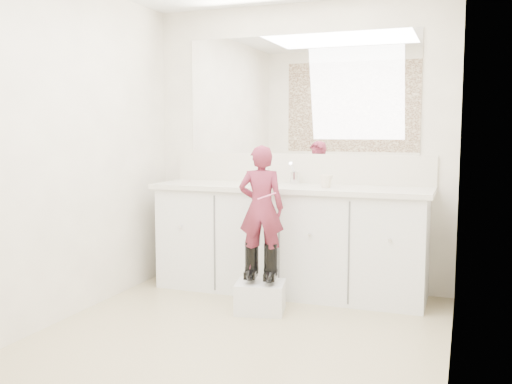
% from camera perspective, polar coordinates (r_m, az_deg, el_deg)
% --- Properties ---
extents(floor, '(3.00, 3.00, 0.00)m').
position_cam_1_polar(floor, '(3.74, -2.38, -14.83)').
color(floor, '#958862').
rests_on(floor, ground).
extents(wall_back, '(2.60, 0.00, 2.60)m').
position_cam_1_polar(wall_back, '(4.91, 4.33, 4.54)').
color(wall_back, beige).
rests_on(wall_back, floor).
extents(wall_front, '(2.60, 0.00, 2.60)m').
position_cam_1_polar(wall_front, '(2.19, -17.85, 2.22)').
color(wall_front, beige).
rests_on(wall_front, floor).
extents(wall_left, '(0.00, 3.00, 3.00)m').
position_cam_1_polar(wall_left, '(4.17, -19.23, 3.92)').
color(wall_left, beige).
rests_on(wall_left, floor).
extents(wall_right, '(0.00, 3.00, 3.00)m').
position_cam_1_polar(wall_right, '(3.22, 19.43, 3.35)').
color(wall_right, beige).
rests_on(wall_right, floor).
extents(vanity_cabinet, '(2.20, 0.55, 0.85)m').
position_cam_1_polar(vanity_cabinet, '(4.73, 3.34, -4.97)').
color(vanity_cabinet, silver).
rests_on(vanity_cabinet, floor).
extents(countertop, '(2.28, 0.58, 0.04)m').
position_cam_1_polar(countertop, '(4.65, 3.32, 0.38)').
color(countertop, beige).
rests_on(countertop, vanity_cabinet).
extents(backsplash, '(2.28, 0.03, 0.25)m').
position_cam_1_polar(backsplash, '(4.90, 4.27, 2.38)').
color(backsplash, beige).
rests_on(backsplash, countertop).
extents(mirror, '(2.00, 0.02, 1.00)m').
position_cam_1_polar(mirror, '(4.90, 4.34, 9.68)').
color(mirror, white).
rests_on(mirror, wall_back).
extents(dot_panel, '(2.00, 0.01, 1.20)m').
position_cam_1_polar(dot_panel, '(2.21, -18.08, 13.94)').
color(dot_panel, '#472819').
rests_on(dot_panel, wall_front).
extents(faucet, '(0.08, 0.08, 0.10)m').
position_cam_1_polar(faucet, '(4.80, 3.90, 1.40)').
color(faucet, silver).
rests_on(faucet, countertop).
extents(cup, '(0.11, 0.11, 0.10)m').
position_cam_1_polar(cup, '(4.52, 7.01, 1.08)').
color(cup, beige).
rests_on(cup, countertop).
extents(soap_bottle, '(0.10, 0.10, 0.20)m').
position_cam_1_polar(soap_bottle, '(4.79, 0.73, 1.97)').
color(soap_bottle, beige).
rests_on(soap_bottle, countertop).
extents(step_stool, '(0.40, 0.36, 0.22)m').
position_cam_1_polar(step_stool, '(4.29, 0.43, -10.46)').
color(step_stool, silver).
rests_on(step_stool, floor).
extents(boot_left, '(0.14, 0.21, 0.29)m').
position_cam_1_polar(boot_left, '(4.26, -0.43, -6.97)').
color(boot_left, black).
rests_on(boot_left, step_stool).
extents(boot_right, '(0.14, 0.21, 0.29)m').
position_cam_1_polar(boot_right, '(4.21, 1.49, -7.12)').
color(boot_right, black).
rests_on(boot_right, step_stool).
extents(toddler, '(0.37, 0.28, 0.91)m').
position_cam_1_polar(toddler, '(4.16, 0.53, -1.55)').
color(toddler, '#B0365B').
rests_on(toddler, step_stool).
extents(toothbrush, '(0.14, 0.04, 0.06)m').
position_cam_1_polar(toothbrush, '(4.05, 1.08, -0.41)').
color(toothbrush, '#EC5C8F').
rests_on(toothbrush, toddler).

